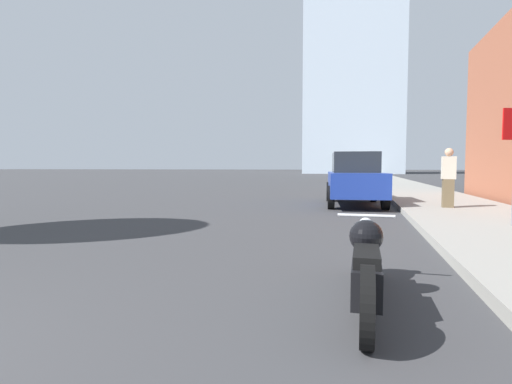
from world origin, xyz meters
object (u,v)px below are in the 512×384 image
Objects in this scene: parked_car_yellow at (360,172)px; pedestrian at (448,177)px; motorcycle at (366,264)px; parked_car_white at (355,174)px; parked_car_blue at (354,179)px.

pedestrian is (2.29, -25.44, 0.21)m from parked_car_yellow.
parked_car_white reaches higher than motorcycle.
motorcycle is 22.97m from parked_car_white.
parked_car_white is at bearing 85.33° from parked_car_blue.
motorcycle is 9.98m from parked_car_blue.
parked_car_yellow is 2.56× the size of pedestrian.
pedestrian reaches higher than motorcycle.
pedestrian is (2.63, -14.67, 0.16)m from parked_car_white.
motorcycle is at bearing -105.92° from pedestrian.
pedestrian is at bearing -90.39° from parked_car_yellow.
pedestrian reaches higher than parked_car_blue.
motorcycle is at bearing -95.66° from parked_car_yellow.
parked_car_blue is at bearing -84.64° from parked_car_white.
parked_car_yellow is at bearing 84.36° from parked_car_blue.
parked_car_blue reaches higher than motorcycle.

